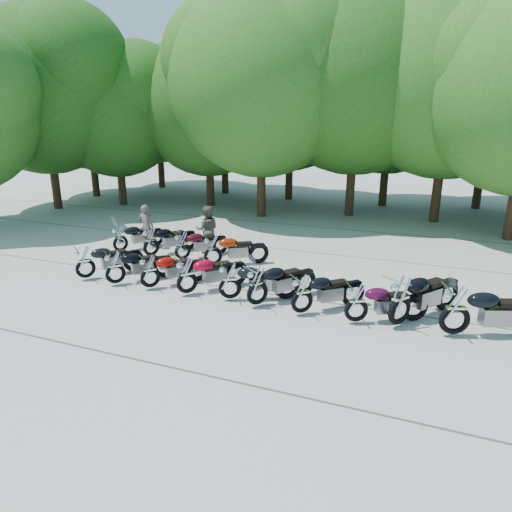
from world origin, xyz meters
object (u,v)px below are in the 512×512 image
at_px(motorcycle_7, 357,302).
at_px(motorcycle_11, 151,241).
at_px(motorcycle_2, 150,270).
at_px(motorcycle_0, 85,261).
at_px(motorcycle_4, 230,280).
at_px(motorcycle_5, 257,284).
at_px(motorcycle_3, 187,274).
at_px(rider_1, 207,230).
at_px(rider_0, 146,227).
at_px(motorcycle_6, 302,293).
at_px(motorcycle_1, 115,266).
at_px(motorcycle_10, 120,237).
at_px(motorcycle_8, 400,299).
at_px(motorcycle_13, 213,249).
at_px(motorcycle_9, 456,309).
at_px(motorcycle_12, 182,245).

height_order(motorcycle_7, motorcycle_11, motorcycle_11).
bearing_deg(motorcycle_2, motorcycle_0, 41.64).
relative_size(motorcycle_4, motorcycle_5, 0.97).
bearing_deg(motorcycle_3, motorcycle_2, 38.31).
height_order(motorcycle_0, motorcycle_11, motorcycle_11).
relative_size(motorcycle_11, rider_1, 1.23).
relative_size(rider_0, rider_1, 0.96).
xyz_separation_m(motorcycle_6, rider_1, (-4.80, 4.03, 0.29)).
height_order(motorcycle_1, motorcycle_4, motorcycle_4).
xyz_separation_m(motorcycle_2, motorcycle_10, (-3.17, 2.75, 0.00)).
height_order(motorcycle_3, motorcycle_7, motorcycle_3).
bearing_deg(motorcycle_8, rider_1, 6.82).
bearing_deg(motorcycle_10, motorcycle_13, -154.64).
bearing_deg(motorcycle_7, motorcycle_9, -114.68).
xyz_separation_m(motorcycle_9, rider_1, (-8.40, 3.90, 0.19)).
xyz_separation_m(motorcycle_7, motorcycle_9, (2.22, 0.13, 0.12)).
bearing_deg(motorcycle_4, motorcycle_6, -121.14).
relative_size(motorcycle_1, motorcycle_7, 1.01).
distance_m(motorcycle_2, motorcycle_13, 2.69).
distance_m(motorcycle_7, motorcycle_10, 9.65).
bearing_deg(motorcycle_0, rider_1, -83.99).
relative_size(motorcycle_1, motorcycle_2, 1.02).
bearing_deg(motorcycle_9, motorcycle_13, 50.54).
height_order(motorcycle_1, motorcycle_9, motorcycle_9).
xyz_separation_m(motorcycle_5, motorcycle_10, (-6.58, 2.79, -0.05)).
bearing_deg(motorcycle_8, motorcycle_6, 39.54).
height_order(motorcycle_9, motorcycle_12, motorcycle_9).
height_order(motorcycle_4, motorcycle_11, motorcycle_11).
xyz_separation_m(motorcycle_8, motorcycle_13, (-6.27, 2.49, -0.11)).
bearing_deg(motorcycle_8, motorcycle_4, 35.07).
height_order(motorcycle_0, motorcycle_13, motorcycle_13).
bearing_deg(motorcycle_12, motorcycle_0, 91.91).
bearing_deg(motorcycle_1, motorcycle_0, 36.52).
xyz_separation_m(motorcycle_3, rider_0, (-3.85, 3.64, 0.23)).
height_order(motorcycle_5, motorcycle_10, motorcycle_5).
relative_size(motorcycle_2, motorcycle_12, 0.99).
height_order(motorcycle_0, motorcycle_2, motorcycle_0).
distance_m(motorcycle_0, motorcycle_13, 4.07).
relative_size(motorcycle_10, motorcycle_13, 0.95).
bearing_deg(rider_0, motorcycle_6, 150.05).
bearing_deg(motorcycle_5, motorcycle_4, 27.70).
distance_m(motorcycle_2, motorcycle_8, 7.04).
height_order(motorcycle_0, motorcycle_9, motorcycle_9).
bearing_deg(motorcycle_1, motorcycle_2, -135.63).
bearing_deg(motorcycle_10, motorcycle_4, -177.11).
bearing_deg(rider_0, motorcycle_9, 158.89).
bearing_deg(motorcycle_7, motorcycle_3, 60.57).
distance_m(motorcycle_3, motorcycle_13, 2.62).
relative_size(motorcycle_0, motorcycle_11, 0.97).
relative_size(motorcycle_0, motorcycle_10, 1.03).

